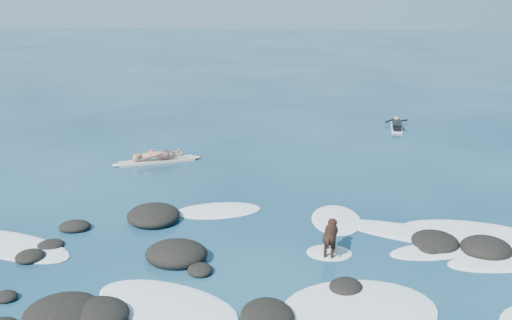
# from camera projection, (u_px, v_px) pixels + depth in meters

# --- Properties ---
(ground) EXTENTS (160.00, 160.00, 0.00)m
(ground) POSITION_uv_depth(u_px,v_px,m) (261.00, 240.00, 14.36)
(ground) COLOR #0A2642
(ground) RESTS_ON ground
(reef_rocks) EXTENTS (12.58, 7.70, 0.57)m
(reef_rocks) POSITION_uv_depth(u_px,v_px,m) (200.00, 269.00, 12.64)
(reef_rocks) COLOR black
(reef_rocks) RESTS_ON ground
(breaking_foam) EXTENTS (15.18, 7.68, 0.12)m
(breaking_foam) POSITION_uv_depth(u_px,v_px,m) (330.00, 262.00, 13.19)
(breaking_foam) COLOR white
(breaking_foam) RESTS_ON ground
(standing_surfer_rig) EXTENTS (3.08, 1.67, 1.86)m
(standing_surfer_rig) POSITION_uv_depth(u_px,v_px,m) (156.00, 143.00, 20.61)
(standing_surfer_rig) COLOR beige
(standing_surfer_rig) RESTS_ON ground
(paddling_surfer_rig) EXTENTS (1.03, 2.31, 0.40)m
(paddling_surfer_rig) POSITION_uv_depth(u_px,v_px,m) (397.00, 125.00, 25.89)
(paddling_surfer_rig) COLOR white
(paddling_surfer_rig) RESTS_ON ground
(dog) EXTENTS (0.41, 1.24, 0.78)m
(dog) POSITION_uv_depth(u_px,v_px,m) (331.00, 234.00, 13.45)
(dog) COLOR black
(dog) RESTS_ON ground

